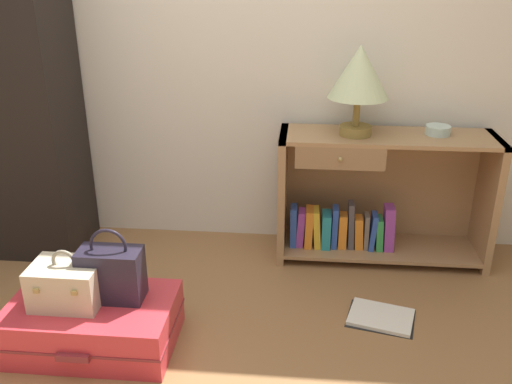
% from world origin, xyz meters
% --- Properties ---
extents(back_wall, '(6.40, 0.10, 2.60)m').
position_xyz_m(back_wall, '(0.00, 1.50, 1.30)').
color(back_wall, silver).
rests_on(back_wall, ground_plane).
extents(bookshelf, '(1.16, 0.37, 0.73)m').
position_xyz_m(bookshelf, '(0.93, 1.26, 0.35)').
color(bookshelf, '#A37A51').
rests_on(bookshelf, ground_plane).
extents(table_lamp, '(0.32, 0.32, 0.47)m').
position_xyz_m(table_lamp, '(0.80, 1.23, 1.05)').
color(table_lamp, olive).
rests_on(table_lamp, bookshelf).
extents(bowl, '(0.13, 0.13, 0.05)m').
position_xyz_m(bowl, '(1.24, 1.27, 0.76)').
color(bowl, silver).
rests_on(bowl, bookshelf).
extents(suitcase_large, '(0.72, 0.47, 0.22)m').
position_xyz_m(suitcase_large, '(-0.37, 0.31, 0.11)').
color(suitcase_large, '#D1333D').
rests_on(suitcase_large, ground_plane).
extents(train_case, '(0.29, 0.22, 0.26)m').
position_xyz_m(train_case, '(-0.46, 0.30, 0.31)').
color(train_case, beige).
rests_on(train_case, suitcase_large).
extents(handbag, '(0.27, 0.14, 0.34)m').
position_xyz_m(handbag, '(-0.28, 0.35, 0.34)').
color(handbag, '#231E2D').
rests_on(handbag, suitcase_large).
extents(open_book_on_floor, '(0.36, 0.30, 0.02)m').
position_xyz_m(open_book_on_floor, '(0.93, 0.61, 0.01)').
color(open_book_on_floor, white).
rests_on(open_book_on_floor, ground_plane).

